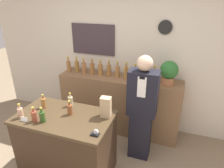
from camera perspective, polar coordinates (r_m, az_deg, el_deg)
back_wall at (r=3.55m, az=2.56°, el=8.64°), size 5.20×0.09×2.70m
back_shelf at (r=3.60m, az=2.04°, el=-5.71°), size 2.09×0.46×1.02m
display_counter at (r=2.86m, az=-12.71°, el=-16.54°), size 1.21×0.71×0.91m
shopkeeper at (r=2.89m, az=8.47°, el=-7.38°), size 0.40×0.25×1.60m
potted_plant at (r=3.16m, az=15.96°, el=3.39°), size 0.28×0.28×0.38m
paper_bag at (r=2.45m, az=-1.77°, el=-6.60°), size 0.14×0.11×0.26m
tape_dispenser at (r=2.21m, az=-4.78°, el=-13.87°), size 0.09×0.06×0.07m
price_card_left at (r=2.63m, az=-23.86°, el=-9.22°), size 0.09×0.02×0.06m
counter_bottle_0 at (r=2.70m, az=-24.69°, el=-7.41°), size 0.06×0.06×0.19m
counter_bottle_1 at (r=2.82m, az=-18.95°, el=-5.07°), size 0.06×0.06×0.19m
counter_bottle_2 at (r=2.56m, az=-21.36°, el=-8.52°), size 0.06×0.06×0.19m
counter_bottle_3 at (r=2.52m, az=-19.29°, el=-8.75°), size 0.06×0.06×0.19m
counter_bottle_4 at (r=2.76m, az=-11.77°, el=-4.79°), size 0.06×0.06×0.19m
counter_bottle_5 at (r=2.58m, az=-11.95°, el=-7.07°), size 0.06×0.06×0.19m
shelf_bottle_0 at (r=3.71m, az=-12.28°, el=5.10°), size 0.08×0.08×0.28m
shelf_bottle_1 at (r=3.66m, az=-9.99°, el=5.01°), size 0.08×0.08×0.28m
shelf_bottle_2 at (r=3.57m, az=-8.01°, el=4.66°), size 0.08×0.08×0.28m
shelf_bottle_3 at (r=3.51m, az=-5.70°, el=4.45°), size 0.08×0.08×0.28m
shelf_bottle_4 at (r=3.46m, az=-3.33°, el=4.22°), size 0.08×0.08×0.28m
shelf_bottle_5 at (r=3.41m, az=-0.91°, el=3.97°), size 0.08×0.08×0.28m
shelf_bottle_6 at (r=3.36m, az=1.54°, el=3.65°), size 0.08×0.08×0.28m
shelf_bottle_7 at (r=3.32m, az=4.04°, el=3.32°), size 0.08×0.08×0.28m
shelf_bottle_8 at (r=3.26m, az=6.54°, el=2.86°), size 0.08×0.08×0.28m
shelf_bottle_9 at (r=3.23m, az=9.18°, el=2.50°), size 0.08×0.08×0.28m
shelf_bottle_10 at (r=3.22m, az=11.89°, el=2.21°), size 0.08×0.08×0.28m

